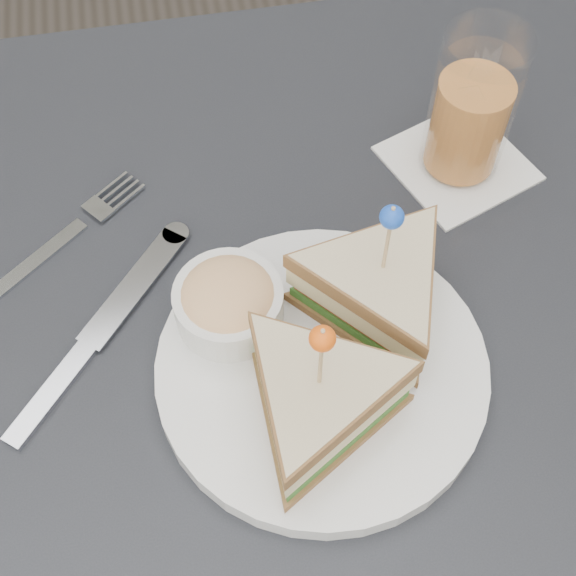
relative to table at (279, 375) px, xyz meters
The scene contains 6 objects.
ground_plane 0.67m from the table, ahead, with size 3.50×3.50×0.00m, color #3F3833.
table is the anchor object (origin of this frame).
plate_meal 0.13m from the table, 50.08° to the right, with size 0.29×0.28×0.15m.
cutlery_fork 0.22m from the table, 142.11° to the left, with size 0.16×0.13×0.01m.
cutlery_knife 0.17m from the table, behind, with size 0.16×0.19×0.01m.
drink_set 0.28m from the table, 37.10° to the left, with size 0.15×0.15×0.15m.
Camera 1 is at (-0.05, -0.31, 1.32)m, focal length 50.00 mm.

